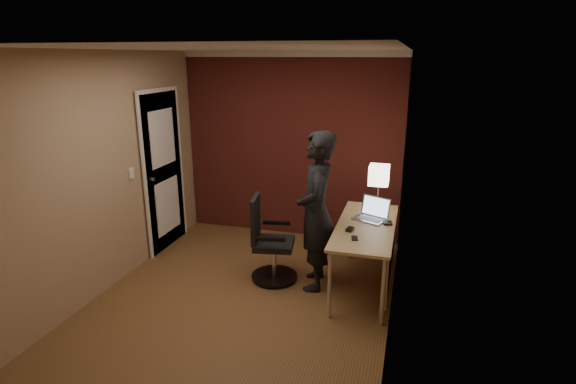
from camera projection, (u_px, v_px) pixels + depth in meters
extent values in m
plane|color=brown|center=(241.00, 301.00, 4.66)|extent=(4.00, 4.00, 0.00)
plane|color=white|center=(233.00, 48.00, 3.93)|extent=(4.00, 4.00, 0.00)
plane|color=tan|center=(292.00, 146.00, 6.14)|extent=(3.00, 0.00, 3.00)
plane|color=tan|center=(100.00, 283.00, 2.45)|extent=(3.00, 0.00, 3.00)
plane|color=tan|center=(103.00, 174.00, 4.69)|extent=(0.00, 4.00, 4.00)
plane|color=tan|center=(398.00, 198.00, 3.91)|extent=(0.00, 4.00, 4.00)
cube|color=maroon|center=(292.00, 147.00, 6.11)|extent=(2.98, 0.06, 2.50)
cube|color=silver|center=(292.00, 54.00, 5.75)|extent=(3.00, 0.08, 0.08)
cube|color=silver|center=(75.00, 52.00, 2.14)|extent=(3.00, 0.08, 0.08)
cube|color=silver|center=(92.00, 53.00, 4.32)|extent=(0.08, 4.00, 0.08)
cube|color=silver|center=(404.00, 53.00, 3.56)|extent=(0.08, 4.00, 0.08)
cube|color=silver|center=(163.00, 172.00, 5.76)|extent=(0.05, 0.82, 2.02)
cube|color=silver|center=(164.00, 173.00, 5.76)|extent=(0.02, 0.92, 2.12)
cylinder|color=silver|center=(152.00, 179.00, 5.45)|extent=(0.05, 0.05, 0.05)
cube|color=silver|center=(131.00, 173.00, 5.12)|extent=(0.02, 0.08, 0.12)
cube|color=tan|center=(366.00, 226.00, 4.73)|extent=(0.60, 1.50, 0.03)
cube|color=tan|center=(391.00, 254.00, 4.74)|extent=(0.02, 1.38, 0.54)
cylinder|color=silver|center=(329.00, 285.00, 4.27)|extent=(0.04, 0.04, 0.70)
cylinder|color=silver|center=(350.00, 232.00, 5.54)|extent=(0.04, 0.04, 0.70)
cylinder|color=silver|center=(383.00, 292.00, 4.14)|extent=(0.04, 0.04, 0.70)
cylinder|color=silver|center=(392.00, 236.00, 5.41)|extent=(0.04, 0.04, 0.70)
cube|color=silver|center=(377.00, 210.00, 5.16)|extent=(0.11, 0.11, 0.01)
cylinder|color=silver|center=(378.00, 197.00, 5.11)|extent=(0.01, 0.01, 0.30)
cube|color=white|center=(379.00, 175.00, 5.04)|extent=(0.22, 0.22, 0.22)
cube|color=silver|center=(370.00, 219.00, 4.87)|extent=(0.40, 0.35, 0.01)
cube|color=silver|center=(376.00, 206.00, 4.92)|extent=(0.32, 0.19, 0.22)
cube|color=#B2CCF2|center=(375.00, 207.00, 4.91)|extent=(0.29, 0.16, 0.19)
cube|color=gray|center=(370.00, 219.00, 4.86)|extent=(0.31, 0.23, 0.00)
cube|color=black|center=(350.00, 229.00, 4.57)|extent=(0.08, 0.11, 0.03)
cube|color=black|center=(355.00, 238.00, 4.37)|extent=(0.08, 0.12, 0.01)
cube|color=black|center=(388.00, 223.00, 4.75)|extent=(0.11, 0.13, 0.02)
cylinder|color=black|center=(274.00, 276.00, 5.11)|extent=(0.52, 0.52, 0.03)
cylinder|color=silver|center=(274.00, 260.00, 5.05)|extent=(0.06, 0.06, 0.39)
cube|color=black|center=(274.00, 244.00, 4.99)|extent=(0.49, 0.49, 0.06)
cube|color=black|center=(255.00, 219.00, 4.93)|extent=(0.11, 0.39, 0.51)
cube|color=black|center=(277.00, 223.00, 5.17)|extent=(0.32, 0.10, 0.04)
cube|color=black|center=(271.00, 239.00, 4.71)|extent=(0.32, 0.10, 0.04)
imported|color=black|center=(316.00, 212.00, 4.74)|extent=(0.51, 0.69, 1.72)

